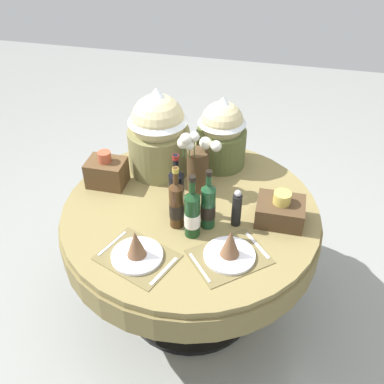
% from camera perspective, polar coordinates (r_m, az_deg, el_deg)
% --- Properties ---
extents(ground, '(8.00, 8.00, 0.00)m').
position_cam_1_polar(ground, '(2.86, -0.16, -13.54)').
color(ground, gray).
extents(dining_table, '(1.37, 1.37, 0.74)m').
position_cam_1_polar(dining_table, '(2.41, -0.18, -4.51)').
color(dining_table, olive).
rests_on(dining_table, ground).
extents(place_setting_left, '(0.41, 0.37, 0.16)m').
position_cam_1_polar(place_setting_left, '(2.04, -7.17, -7.47)').
color(place_setting_left, brown).
rests_on(place_setting_left, dining_table).
extents(place_setting_right, '(0.43, 0.42, 0.16)m').
position_cam_1_polar(place_setting_right, '(2.04, 4.90, -7.43)').
color(place_setting_right, brown).
rests_on(place_setting_right, dining_table).
extents(flower_vase, '(0.22, 0.15, 0.38)m').
position_cam_1_polar(flower_vase, '(2.35, 0.75, 3.69)').
color(flower_vase, '#47331E').
rests_on(flower_vase, dining_table).
extents(wine_bottle_left, '(0.08, 0.08, 0.35)m').
position_cam_1_polar(wine_bottle_left, '(2.09, 0.03, -2.78)').
color(wine_bottle_left, '#143819').
rests_on(wine_bottle_left, dining_table).
extents(wine_bottle_centre, '(0.08, 0.08, 0.35)m').
position_cam_1_polar(wine_bottle_centre, '(2.22, -2.01, 0.12)').
color(wine_bottle_centre, black).
rests_on(wine_bottle_centre, dining_table).
extents(wine_bottle_right, '(0.07, 0.07, 0.33)m').
position_cam_1_polar(wine_bottle_right, '(2.14, 2.10, -1.72)').
color(wine_bottle_right, '#194223').
rests_on(wine_bottle_right, dining_table).
extents(wine_bottle_rear, '(0.07, 0.07, 0.35)m').
position_cam_1_polar(wine_bottle_rear, '(2.14, -2.02, -1.58)').
color(wine_bottle_rear, '#422814').
rests_on(wine_bottle_rear, dining_table).
extents(pepper_mill, '(0.05, 0.05, 0.21)m').
position_cam_1_polar(pepper_mill, '(2.18, 5.78, -2.17)').
color(pepper_mill, black).
rests_on(pepper_mill, dining_table).
extents(gift_tub_back_left, '(0.35, 0.35, 0.51)m').
position_cam_1_polar(gift_tub_back_left, '(2.48, -4.37, 8.14)').
color(gift_tub_back_left, olive).
rests_on(gift_tub_back_left, dining_table).
extents(gift_tub_back_centre, '(0.29, 0.29, 0.43)m').
position_cam_1_polar(gift_tub_back_centre, '(2.55, 3.86, 8.02)').
color(gift_tub_back_centre, '#566033').
rests_on(gift_tub_back_centre, dining_table).
extents(woven_basket_side_left, '(0.21, 0.16, 0.21)m').
position_cam_1_polar(woven_basket_side_left, '(2.49, -10.95, 2.58)').
color(woven_basket_side_left, brown).
rests_on(woven_basket_side_left, dining_table).
extents(woven_basket_side_right, '(0.24, 0.19, 0.18)m').
position_cam_1_polar(woven_basket_side_right, '(2.25, 11.31, -2.36)').
color(woven_basket_side_right, '#47331E').
rests_on(woven_basket_side_right, dining_table).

